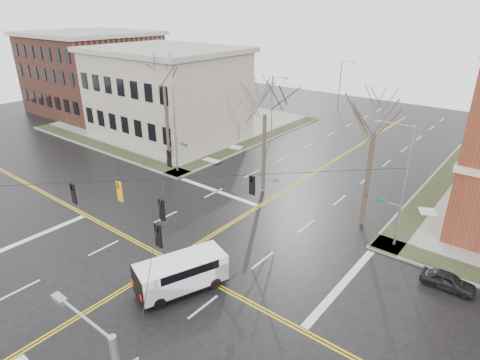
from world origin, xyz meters
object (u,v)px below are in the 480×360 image
Objects in this scene: cargo_van at (185,271)px; parked_car_a at (448,281)px; signal_pole_nw at (176,127)px; tree_ne at (375,126)px; tree_nw_near at (265,110)px; streetlight_north_a at (273,104)px; signal_pole_ne at (402,184)px; tree_nw_far at (164,81)px; streetlight_north_b at (341,83)px.

cargo_van is 1.88× the size of parked_car_a.
signal_pole_nw is 0.80× the size of tree_ne.
tree_nw_near is at bearing 128.37° from cargo_van.
streetlight_north_a is at bearing 141.94° from tree_ne.
signal_pole_ne is 4.70m from tree_ne.
parked_car_a is (26.40, -19.20, -3.93)m from streetlight_north_a.
tree_nw_near is (9.04, -14.72, 3.42)m from streetlight_north_a.
signal_pole_ne is at bearing -36.90° from streetlight_north_a.
tree_nw_near is (-12.94, 1.78, 2.94)m from signal_pole_ne.
signal_pole_ne is at bearing 56.88° from parked_car_a.
signal_pole_nw reaches higher than cargo_van.
tree_ne reaches higher than streetlight_north_a.
tree_nw_near reaches higher than signal_pole_ne.
cargo_van is 0.47× the size of tree_nw_far.
signal_pole_ne is 2.84× the size of parked_car_a.
parked_car_a is at bearing -31.35° from signal_pole_ne.
signal_pole_ne is 0.83× the size of tree_nw_near.
cargo_van is at bearing -39.75° from tree_nw_far.
tree_nw_near reaches higher than streetlight_north_b.
cargo_van is (13.58, -49.39, -3.21)m from streetlight_north_b.
parked_car_a is (27.07, -2.70, -4.41)m from signal_pole_nw.
tree_ne is (22.50, 0.31, -0.93)m from tree_nw_far.
streetlight_north_b is (-21.97, 36.50, -0.48)m from signal_pole_ne.
tree_nw_near reaches higher than signal_pole_nw.
tree_ne is at bearing -38.06° from streetlight_north_a.
signal_pole_ne is 42.61m from streetlight_north_b.
tree_ne is at bearing -0.80° from tree_nw_near.
tree_nw_near is at bearing 2.03° from tree_nw_far.
tree_nw_far is 12.64m from tree_nw_near.
parked_car_a is 19.38m from tree_nw_near.
streetlight_north_b is 35.64m from tree_nw_far.
streetlight_north_a is 0.63× the size of tree_nw_far.
streetlight_north_a is 0.73× the size of tree_nw_near.
tree_nw_far is at bearing -95.73° from streetlight_north_b.
streetlight_north_b is 1.34× the size of cargo_van.
streetlight_north_b is at bearing 104.59° from tree_nw_near.
tree_ne is at bearing 4.79° from signal_pole_nw.
streetlight_north_a is at bearing 143.10° from signal_pole_ne.
streetlight_north_a is at bearing 87.68° from signal_pole_nw.
tree_ne is (-7.43, 4.34, 7.63)m from parked_car_a.
signal_pole_ne is 6.81m from parked_car_a.
streetlight_north_a is 32.54m from cargo_van.
streetlight_north_a is 16.24m from tree_nw_far.
tree_nw_near reaches higher than parked_car_a.
tree_nw_far is at bearing 161.42° from cargo_van.
signal_pole_ne reaches higher than cargo_van.
tree_nw_near is (9.71, 1.78, 2.94)m from signal_pole_nw.
tree_nw_far is 1.16× the size of tree_nw_near.
cargo_van is 16.74m from tree_nw_near.
cargo_van is at bearing -74.62° from streetlight_north_b.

